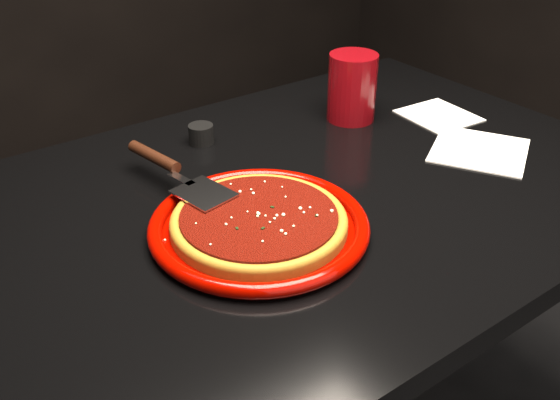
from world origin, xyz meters
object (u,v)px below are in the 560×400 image
at_px(table, 296,353).
at_px(ramekin, 201,134).
at_px(cup, 352,87).
at_px(pizza_server, 178,172).
at_px(plate, 259,226).

height_order(table, ramekin, ramekin).
bearing_deg(cup, pizza_server, -171.49).
relative_size(table, pizza_server, 4.08).
xyz_separation_m(table, pizza_server, (-0.17, 0.10, 0.42)).
distance_m(cup, ramekin, 0.32).
height_order(table, pizza_server, pizza_server).
distance_m(plate, pizza_server, 0.18).
height_order(table, plate, plate).
bearing_deg(pizza_server, table, -41.42).
distance_m(plate, ramekin, 0.33).
bearing_deg(pizza_server, plate, -86.99).
relative_size(table, plate, 3.69).
height_order(plate, pizza_server, pizza_server).
bearing_deg(pizza_server, ramekin, 38.92).
bearing_deg(table, plate, -151.76).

